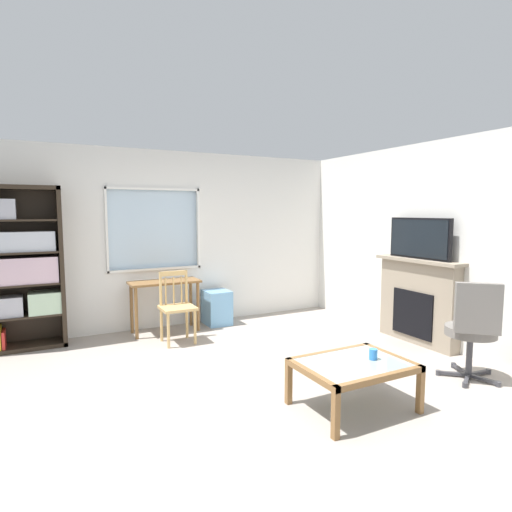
# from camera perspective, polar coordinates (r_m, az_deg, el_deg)

# --- Properties ---
(ground) EXTENTS (6.13, 6.12, 0.02)m
(ground) POSITION_cam_1_polar(r_m,az_deg,el_deg) (4.20, -0.34, -17.42)
(ground) COLOR #9E9389
(wall_back_with_window) EXTENTS (5.13, 0.15, 2.52)m
(wall_back_with_window) POSITION_cam_1_polar(r_m,az_deg,el_deg) (6.26, -10.88, 2.11)
(wall_back_with_window) COLOR silver
(wall_back_with_window) RESTS_ON ground
(wall_right) EXTENTS (0.12, 5.32, 2.52)m
(wall_right) POSITION_cam_1_polar(r_m,az_deg,el_deg) (5.58, 24.41, 1.36)
(wall_right) COLOR silver
(wall_right) RESTS_ON ground
(bookshelf) EXTENTS (0.90, 0.38, 1.97)m
(bookshelf) POSITION_cam_1_polar(r_m,az_deg,el_deg) (5.78, -29.15, -1.39)
(bookshelf) COLOR #2D2319
(bookshelf) RESTS_ON ground
(desk_under_window) EXTENTS (0.95, 0.41, 0.71)m
(desk_under_window) POSITION_cam_1_polar(r_m,az_deg,el_deg) (5.93, -12.24, -4.52)
(desk_under_window) COLOR brown
(desk_under_window) RESTS_ON ground
(wooden_chair) EXTENTS (0.42, 0.40, 0.90)m
(wooden_chair) POSITION_cam_1_polar(r_m,az_deg,el_deg) (5.48, -10.66, -6.69)
(wooden_chair) COLOR tan
(wooden_chair) RESTS_ON ground
(plastic_drawer_unit) EXTENTS (0.35, 0.40, 0.50)m
(plastic_drawer_unit) POSITION_cam_1_polar(r_m,az_deg,el_deg) (6.30, -5.31, -6.92)
(plastic_drawer_unit) COLOR #72ADDB
(plastic_drawer_unit) RESTS_ON ground
(fireplace) EXTENTS (0.26, 1.22, 1.07)m
(fireplace) POSITION_cam_1_polar(r_m,az_deg,el_deg) (5.72, 21.05, -5.66)
(fireplace) COLOR gray
(fireplace) RESTS_ON ground
(tv) EXTENTS (0.06, 0.90, 0.51)m
(tv) POSITION_cam_1_polar(r_m,az_deg,el_deg) (5.61, 21.23, 2.24)
(tv) COLOR black
(tv) RESTS_ON fireplace
(office_chair) EXTENTS (0.63, 0.61, 1.00)m
(office_chair) POSITION_cam_1_polar(r_m,az_deg,el_deg) (4.65, 27.30, -8.41)
(office_chair) COLOR slate
(office_chair) RESTS_ON ground
(coffee_table) EXTENTS (0.92, 0.70, 0.40)m
(coffee_table) POSITION_cam_1_polar(r_m,az_deg,el_deg) (3.76, 13.02, -14.58)
(coffee_table) COLOR #8C9E99
(coffee_table) RESTS_ON ground
(sippy_cup) EXTENTS (0.07, 0.07, 0.09)m
(sippy_cup) POSITION_cam_1_polar(r_m,az_deg,el_deg) (3.83, 15.56, -12.66)
(sippy_cup) COLOR #337FD6
(sippy_cup) RESTS_ON coffee_table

